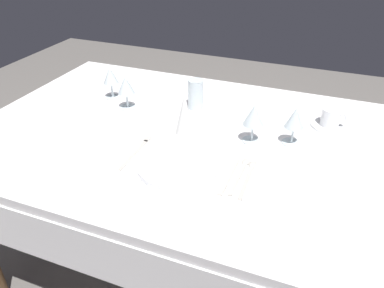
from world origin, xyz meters
TOP-DOWN VIEW (x-y plane):
  - ground_plane at (0.00, 0.00)m, footprint 6.00×6.00m
  - dining_table at (0.00, 0.00)m, footprint 1.80×1.11m
  - dinner_plate at (-0.02, -0.21)m, footprint 0.28×0.28m
  - fork_outer at (-0.19, -0.18)m, footprint 0.02×0.23m
  - dinner_knife at (0.15, -0.20)m, footprint 0.02×0.24m
  - spoon_soup at (0.18, -0.17)m, footprint 0.03×0.21m
  - spoon_dessert at (0.21, -0.18)m, footprint 0.03×0.21m
  - saucer_left at (0.42, 0.25)m, footprint 0.14×0.14m
  - coffee_cup_left at (0.42, 0.25)m, footprint 0.10×0.07m
  - wine_glass_centre at (-0.40, 0.11)m, footprint 0.07×0.07m
  - wine_glass_left at (0.30, 0.07)m, footprint 0.07×0.07m
  - wine_glass_right at (0.16, 0.03)m, footprint 0.07×0.07m
  - wine_glass_far at (-0.51, 0.18)m, footprint 0.07×0.07m
  - drink_tumbler at (-0.13, 0.22)m, footprint 0.07×0.07m
  - napkin_folded at (-0.09, 0.00)m, footprint 0.07×0.07m

SIDE VIEW (x-z plane):
  - ground_plane at x=0.00m, z-range 0.00..0.00m
  - dining_table at x=0.00m, z-range 0.29..1.03m
  - spoon_dessert at x=0.21m, z-range 0.74..0.75m
  - fork_outer at x=-0.19m, z-range 0.74..0.74m
  - spoon_soup at x=0.18m, z-range 0.74..0.75m
  - dinner_knife at x=0.15m, z-range 0.74..0.74m
  - saucer_left at x=0.42m, z-range 0.74..0.75m
  - dinner_plate at x=-0.02m, z-range 0.74..0.76m
  - coffee_cup_left at x=0.42m, z-range 0.75..0.82m
  - drink_tumbler at x=-0.13m, z-range 0.74..0.87m
  - napkin_folded at x=-0.09m, z-range 0.74..0.91m
  - wine_glass_left at x=0.30m, z-range 0.77..0.91m
  - wine_glass_centre at x=-0.40m, z-range 0.77..0.91m
  - wine_glass_far at x=-0.51m, z-range 0.77..0.91m
  - wine_glass_right at x=0.16m, z-range 0.77..0.92m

